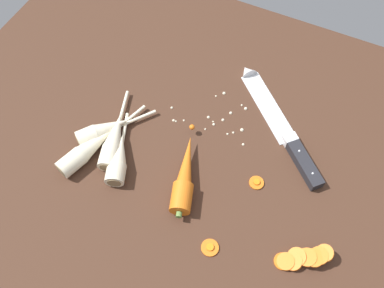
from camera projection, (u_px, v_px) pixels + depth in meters
The scene contains 11 objects.
ground_plane at pixel (196, 145), 92.10cm from camera, with size 120.00×90.00×4.00cm, color #42281C.
chefs_knife at pixel (277, 120), 92.28cm from camera, with size 27.62×26.21×4.18cm.
whole_carrot at pixel (185, 176), 83.73cm from camera, with size 9.21×20.38×4.20cm.
parsnip_front at pixel (104, 130), 89.35cm from camera, with size 12.83×15.79×4.00cm.
parsnip_mid_left at pixel (114, 140), 88.13cm from camera, with size 8.49×20.50×4.00cm.
parsnip_mid_right at pixel (118, 158), 85.89cm from camera, with size 8.56×17.10×4.00cm.
parsnip_back at pixel (90, 148), 87.13cm from camera, with size 9.51×22.80×4.00cm.
carrot_slice_stack at pixel (303, 258), 76.16cm from camera, with size 9.69×7.38×3.97cm.
carrot_slice_stray_near at pixel (210, 247), 78.14cm from camera, with size 3.39×3.39×0.70cm.
carrot_slice_stray_mid at pixel (257, 182), 84.91cm from camera, with size 3.05×3.05×0.70cm.
mince_crumbs at pixel (221, 117), 93.08cm from camera, with size 18.99×12.57×0.83cm.
Camera 1 is at (19.01, -42.01, 77.74)cm, focal length 38.76 mm.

